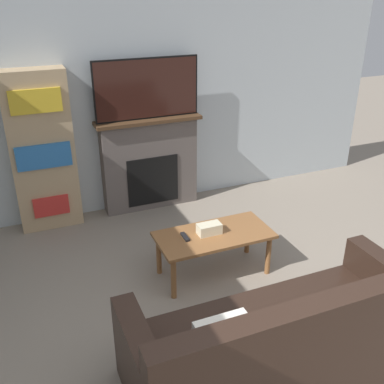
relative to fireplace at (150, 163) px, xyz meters
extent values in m
cube|color=silver|center=(0.06, 0.14, 0.78)|extent=(6.25, 0.06, 2.70)
cube|color=#605651|center=(0.00, 0.00, -0.02)|extent=(1.15, 0.22, 1.09)
cube|color=black|center=(0.00, -0.11, -0.19)|extent=(0.63, 0.01, 0.60)
cube|color=#4C331E|center=(0.00, -0.02, 0.54)|extent=(1.25, 0.28, 0.04)
cube|color=black|center=(0.00, -0.02, 0.91)|extent=(1.22, 0.03, 0.69)
cube|color=#331914|center=(0.00, -0.03, 0.91)|extent=(1.18, 0.01, 0.65)
cube|color=black|center=(0.01, -2.88, -0.37)|extent=(2.14, 0.87, 0.40)
cube|color=black|center=(0.01, -3.24, 0.07)|extent=(2.14, 0.16, 0.48)
cube|color=black|center=(-0.98, -2.88, -0.24)|extent=(0.16, 0.87, 0.66)
cube|color=silver|center=(-0.47, -2.97, -0.03)|extent=(0.36, 0.14, 0.28)
cube|color=brown|center=(0.11, -1.62, -0.14)|extent=(1.09, 0.53, 0.03)
cylinder|color=brown|center=(-0.38, -1.83, -0.36)|extent=(0.05, 0.05, 0.41)
cylinder|color=brown|center=(0.59, -1.83, -0.36)|extent=(0.05, 0.05, 0.41)
cylinder|color=brown|center=(-0.38, -1.42, -0.36)|extent=(0.05, 0.05, 0.41)
cylinder|color=brown|center=(0.59, -1.42, -0.36)|extent=(0.05, 0.05, 0.41)
cube|color=beige|center=(0.07, -1.60, -0.08)|extent=(0.22, 0.12, 0.10)
cube|color=black|center=(-0.17, -1.59, -0.12)|extent=(0.04, 0.15, 0.02)
cube|color=tan|center=(-1.21, -0.02, 0.32)|extent=(0.67, 0.26, 1.78)
cube|color=red|center=(-1.21, -0.16, -0.27)|extent=(0.38, 0.03, 0.22)
cube|color=#2D70B7|center=(-1.21, -0.16, 0.32)|extent=(0.57, 0.03, 0.27)
cube|color=gold|center=(-1.21, -0.16, 0.91)|extent=(0.51, 0.03, 0.25)
camera|label=1|loc=(-1.47, -4.89, 2.02)|focal=42.00mm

